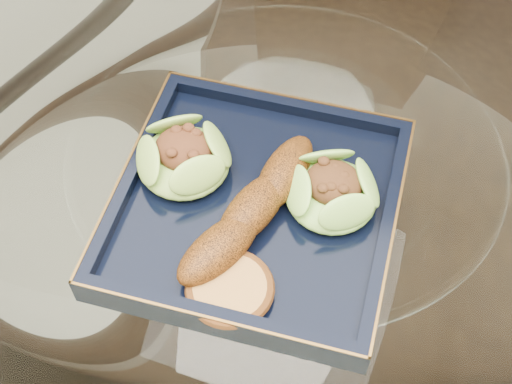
% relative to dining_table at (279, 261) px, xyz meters
% --- Properties ---
extents(dining_table, '(1.13, 1.13, 0.77)m').
position_rel_dining_table_xyz_m(dining_table, '(0.00, 0.00, 0.00)').
color(dining_table, white).
rests_on(dining_table, ground).
extents(dining_chair, '(0.48, 0.48, 0.88)m').
position_rel_dining_table_xyz_m(dining_chair, '(0.02, 0.40, -0.10)').
color(dining_chair, black).
rests_on(dining_chair, ground).
extents(navy_plate, '(0.28, 0.28, 0.02)m').
position_rel_dining_table_xyz_m(navy_plate, '(-0.01, -0.05, 0.17)').
color(navy_plate, black).
rests_on(navy_plate, dining_table).
extents(lettuce_wrap_left, '(0.11, 0.11, 0.03)m').
position_rel_dining_table_xyz_m(lettuce_wrap_left, '(-0.10, -0.03, 0.20)').
color(lettuce_wrap_left, '#62962B').
rests_on(lettuce_wrap_left, navy_plate).
extents(lettuce_wrap_right, '(0.10, 0.10, 0.03)m').
position_rel_dining_table_xyz_m(lettuce_wrap_right, '(0.05, -0.02, 0.20)').
color(lettuce_wrap_right, '#5A9F2E').
rests_on(lettuce_wrap_right, navy_plate).
extents(roasted_plantain, '(0.10, 0.20, 0.04)m').
position_rel_dining_table_xyz_m(roasted_plantain, '(-0.01, -0.07, 0.20)').
color(roasted_plantain, '#6A340B').
rests_on(roasted_plantain, navy_plate).
extents(crumb_patty, '(0.09, 0.09, 0.01)m').
position_rel_dining_table_xyz_m(crumb_patty, '(-0.00, -0.15, 0.19)').
color(crumb_patty, '#AE723A').
rests_on(crumb_patty, navy_plate).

